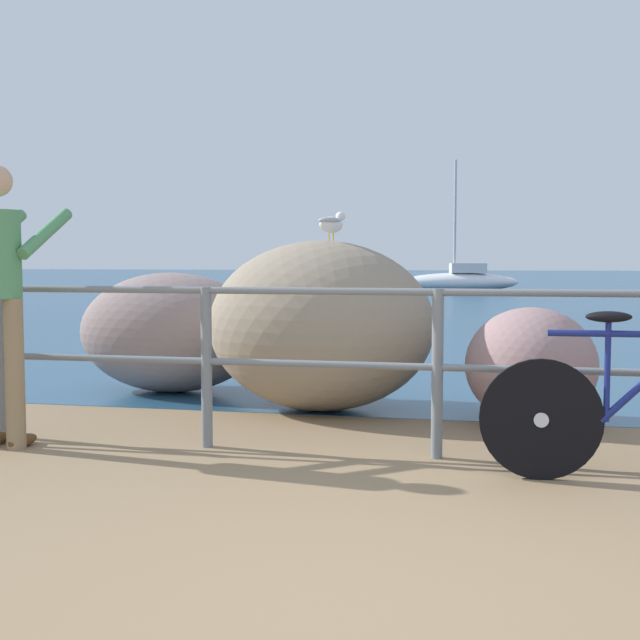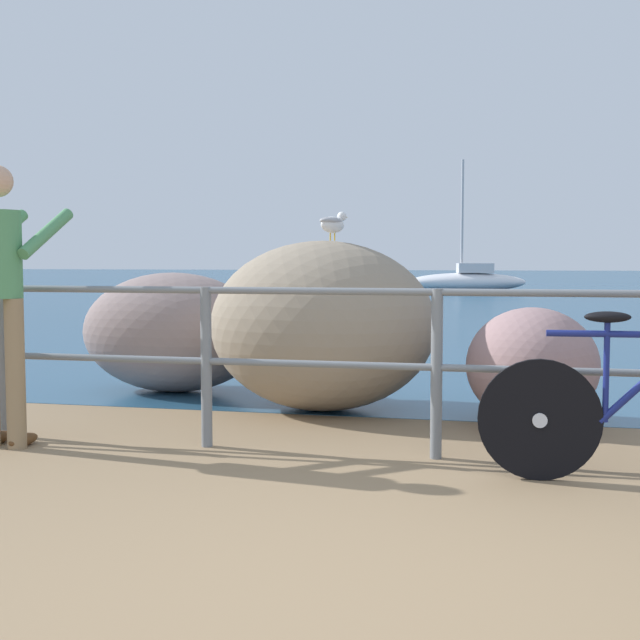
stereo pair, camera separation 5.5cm
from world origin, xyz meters
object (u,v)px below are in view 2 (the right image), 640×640
object	(u,v)px
person_at_railing	(2,291)
breakwater_boulder_right	(532,366)
breakwater_boulder_left	(173,332)
breakwater_boulder_main	(322,326)
seagull	(333,223)
sailboat	(467,280)

from	to	relation	value
person_at_railing	breakwater_boulder_right	xyz separation A→B (m)	(3.30, 1.50, -0.57)
breakwater_boulder_left	breakwater_boulder_right	bearing A→B (deg)	-14.66
breakwater_boulder_main	breakwater_boulder_right	size ratio (longest dim) A/B	1.76
person_at_railing	breakwater_boulder_left	size ratio (longest dim) A/B	1.05
breakwater_boulder_left	seagull	world-z (taller)	seagull
breakwater_boulder_main	person_at_railing	bearing A→B (deg)	-134.62
person_at_railing	breakwater_boulder_left	xyz separation A→B (m)	(0.18, 2.32, -0.45)
breakwater_boulder_left	seagull	bearing A→B (deg)	-19.31
person_at_railing	breakwater_boulder_main	size ratio (longest dim) A/B	0.99
person_at_railing	breakwater_boulder_right	world-z (taller)	person_at_railing
breakwater_boulder_main	sailboat	xyz separation A→B (m)	(-0.02, 25.20, -0.25)
person_at_railing	seagull	xyz separation A→B (m)	(1.77, 1.76, 0.49)
breakwater_boulder_left	breakwater_boulder_right	world-z (taller)	breakwater_boulder_left
breakwater_boulder_right	seagull	bearing A→B (deg)	170.38
breakwater_boulder_main	sailboat	world-z (taller)	sailboat
seagull	sailboat	bearing A→B (deg)	27.21
breakwater_boulder_right	seagull	distance (m)	1.88
breakwater_boulder_main	seagull	bearing A→B (deg)	32.93
breakwater_boulder_right	seagull	world-z (taller)	seagull
person_at_railing	seagull	world-z (taller)	person_at_railing
seagull	breakwater_boulder_right	bearing A→B (deg)	-72.63
breakwater_boulder_main	breakwater_boulder_left	size ratio (longest dim) A/B	1.06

